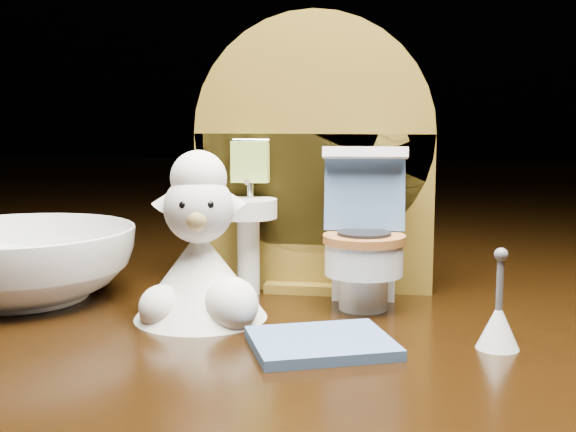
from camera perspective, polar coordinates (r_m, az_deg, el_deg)
name	(u,v)px	position (r m, az deg, el deg)	size (l,w,h in m)	color
backdrop_panel	(312,170)	(0.39, 1.91, 3.64)	(0.13, 0.05, 0.15)	brown
toy_toilet	(364,248)	(0.37, 6.02, -2.53)	(0.04, 0.05, 0.08)	white
bath_mat	(321,343)	(0.30, 2.64, -10.00)	(0.06, 0.05, 0.00)	#476691
toilet_brush	(498,322)	(0.31, 16.28, -8.07)	(0.02, 0.02, 0.04)	white
plush_lamb	(200,260)	(0.34, -6.94, -3.48)	(0.06, 0.06, 0.08)	white
ceramic_bowl	(20,264)	(0.40, -20.42, -3.56)	(0.12, 0.12, 0.04)	white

